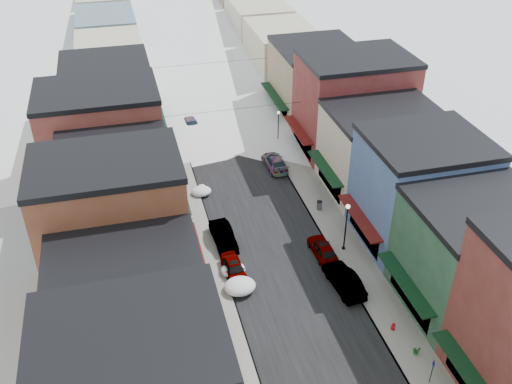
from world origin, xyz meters
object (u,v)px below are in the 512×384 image
car_green_sedan (344,280)px  trash_can (319,205)px  streetlamp_near (346,221)px  car_silver_sedan (234,268)px  fire_hydrant (393,326)px  car_dark_hatch (223,236)px

car_green_sedan → trash_can: car_green_sedan is taller
streetlamp_near → trash_can: bearing=90.2°
car_silver_sedan → streetlamp_near: (10.49, 0.83, 2.53)m
car_silver_sedan → fire_hydrant: size_ratio=5.95×
car_silver_sedan → car_dark_hatch: size_ratio=0.85×
car_green_sedan → trash_can: bearing=-104.9°
car_dark_hatch → streetlamp_near: 11.41m
car_dark_hatch → fire_hydrant: 17.51m
car_silver_sedan → fire_hydrant: bearing=-46.2°
car_dark_hatch → car_green_sedan: car_green_sedan is taller
car_dark_hatch → streetlamp_near: bearing=-23.7°
streetlamp_near → car_silver_sedan: bearing=-175.5°
fire_hydrant → streetlamp_near: 10.65m
trash_can → car_silver_sedan: bearing=-144.7°
car_silver_sedan → streetlamp_near: streetlamp_near is taller
car_dark_hatch → streetlamp_near: streetlamp_near is taller
car_green_sedan → streetlamp_near: size_ratio=1.03×
car_silver_sedan → fire_hydrant: (10.46, -9.46, -0.24)m
car_silver_sedan → car_green_sedan: (8.60, -3.93, 0.13)m
car_silver_sedan → streetlamp_near: bearing=0.5°
car_green_sedan → fire_hydrant: (1.86, -5.53, -0.37)m
car_silver_sedan → car_green_sedan: size_ratio=0.82×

